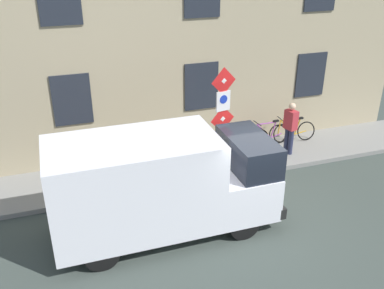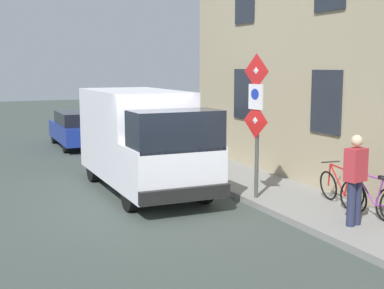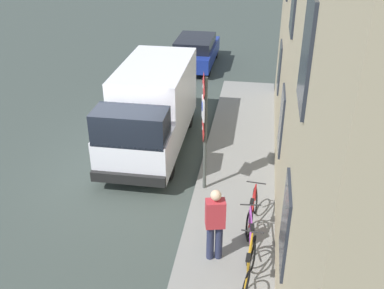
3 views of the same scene
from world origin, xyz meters
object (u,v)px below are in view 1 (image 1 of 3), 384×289
(bicycle_orange, at_px, (292,131))
(bicycle_purple, at_px, (268,135))
(bicycle_red, at_px, (244,138))
(delivery_van, at_px, (161,183))
(pedestrian, at_px, (290,126))
(sign_post_stacked, at_px, (223,110))

(bicycle_orange, height_order, bicycle_purple, same)
(bicycle_orange, bearing_deg, bicycle_red, 4.07)
(delivery_van, height_order, pedestrian, delivery_van)
(sign_post_stacked, bearing_deg, pedestrian, -76.84)
(bicycle_purple, xyz_separation_m, bicycle_red, (0.00, 0.90, 0.00))
(sign_post_stacked, xyz_separation_m, delivery_van, (-1.90, 2.31, -0.83))
(bicycle_red, distance_m, pedestrian, 1.55)
(sign_post_stacked, bearing_deg, bicycle_orange, -66.93)
(sign_post_stacked, relative_size, pedestrian, 1.82)
(bicycle_orange, bearing_deg, pedestrian, 56.75)
(bicycle_purple, height_order, bicycle_red, same)
(delivery_van, xyz_separation_m, bicycle_orange, (3.25, -5.48, -0.82))
(delivery_van, height_order, bicycle_red, delivery_van)
(pedestrian, bearing_deg, bicycle_orange, -140.56)
(sign_post_stacked, height_order, pedestrian, sign_post_stacked)
(sign_post_stacked, height_order, bicycle_purple, sign_post_stacked)
(bicycle_purple, relative_size, pedestrian, 1.00)
(sign_post_stacked, bearing_deg, bicycle_red, -45.24)
(bicycle_orange, bearing_deg, bicycle_purple, 4.15)
(bicycle_orange, relative_size, bicycle_red, 1.00)
(bicycle_orange, distance_m, bicycle_red, 1.81)
(sign_post_stacked, distance_m, bicycle_red, 2.53)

